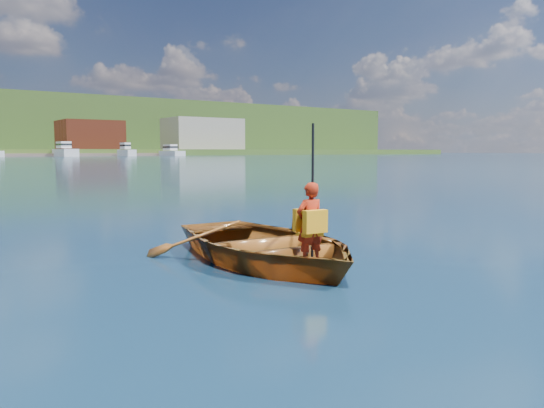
# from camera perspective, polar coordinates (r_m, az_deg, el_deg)

# --- Properties ---
(ground) EXTENTS (600.00, 600.00, 0.00)m
(ground) POSITION_cam_1_polar(r_m,az_deg,el_deg) (8.50, -5.94, -5.25)
(ground) COLOR #10253B
(ground) RESTS_ON ground
(rowboat) EXTENTS (2.99, 4.04, 0.81)m
(rowboat) POSITION_cam_1_polar(r_m,az_deg,el_deg) (7.75, -0.73, -4.39)
(rowboat) COLOR brown
(rowboat) RESTS_ON ground
(child_paddler) EXTENTS (0.42, 0.35, 1.88)m
(child_paddler) POSITION_cam_1_polar(r_m,az_deg,el_deg) (7.02, 4.10, -2.08)
(child_paddler) COLOR #9D210D
(child_paddler) RESTS_ON ground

